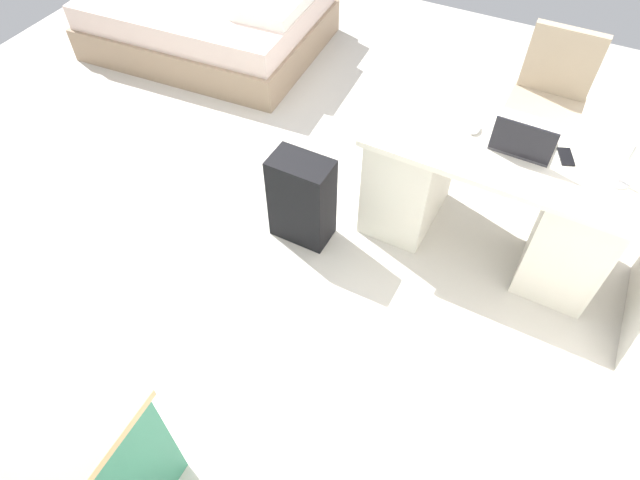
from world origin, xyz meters
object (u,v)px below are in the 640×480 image
Objects in this scene: computer_mouse at (475,129)px; cell_phone_near_laptop at (566,157)px; desk_lamp at (631,139)px; office_chair at (542,113)px; suitcase_black at (302,199)px; laptop at (523,143)px; desk at (490,195)px; bed at (210,19)px.

cell_phone_near_laptop is at bearing -177.73° from computer_mouse.
cell_phone_near_laptop is at bearing -18.52° from desk_lamp.
office_chair is 1.59× the size of suitcase_black.
desk is at bearing 2.61° from laptop.
computer_mouse is at bearing -5.63° from desk_lamp.
laptop is 0.27m from computer_mouse.
desk is at bearing 156.86° from bed.
desk is at bearing 166.54° from computer_mouse.
desk is at bearing 83.48° from office_chair.
office_chair is 0.48× the size of bed.
computer_mouse reaches higher than cell_phone_near_laptop.
desk_lamp is at bearing 176.13° from computer_mouse.
bed is 2.40m from suitcase_black.
desk_lamp reaches higher than bed.
desk_lamp is at bearing 140.24° from cell_phone_near_laptop.
suitcase_black is (-1.77, 1.62, 0.05)m from bed.
laptop is 3.17× the size of computer_mouse.
suitcase_black is 1.26m from laptop.
suitcase_black is 1.72m from desk_lamp.
desk is at bearing -155.31° from suitcase_black.
desk is 0.88m from office_chair.
cell_phone_near_laptop is (-0.29, -0.06, 0.36)m from desk.
laptop is (-1.07, -0.44, 0.50)m from suitcase_black.
bed is 14.52× the size of cell_phone_near_laptop.
suitcase_black is at bearing 32.89° from computer_mouse.
desk is 2.46× the size of suitcase_black.
office_chair is at bearing -92.19° from laptop.
suitcase_black is at bearing 22.36° from laptop.
suitcase_black is 1.05m from computer_mouse.
laptop is at bearing -177.39° from desk.
desk is 4.23× the size of desk_lamp.
suitcase_black is at bearing -0.35° from cell_phone_near_laptop.
computer_mouse is (0.26, -0.05, -0.03)m from laptop.
bed is (2.87, -0.31, -0.18)m from office_chair.
office_chair is 2.89m from bed.
computer_mouse is at bearing -15.22° from desk.
bed is at bearing -41.35° from suitcase_black.
suitcase_black is 1.72× the size of desk_lamp.
bed is 6.24× the size of laptop.
office_chair is 9.40× the size of computer_mouse.
cell_phone_near_laptop is (-3.06, 1.13, 0.51)m from bed.
suitcase_black is (1.10, 1.31, -0.12)m from office_chair.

